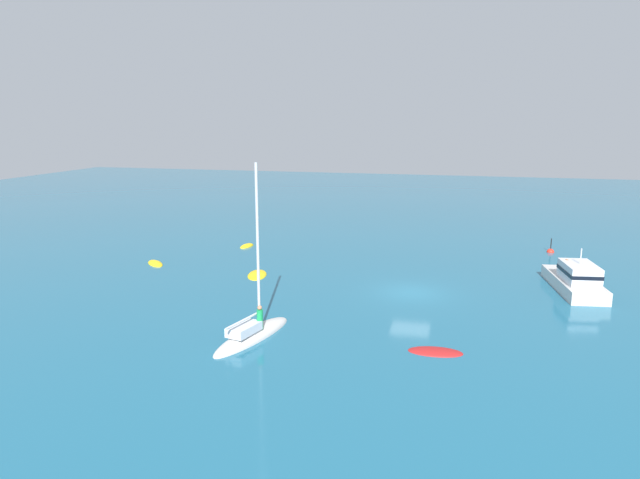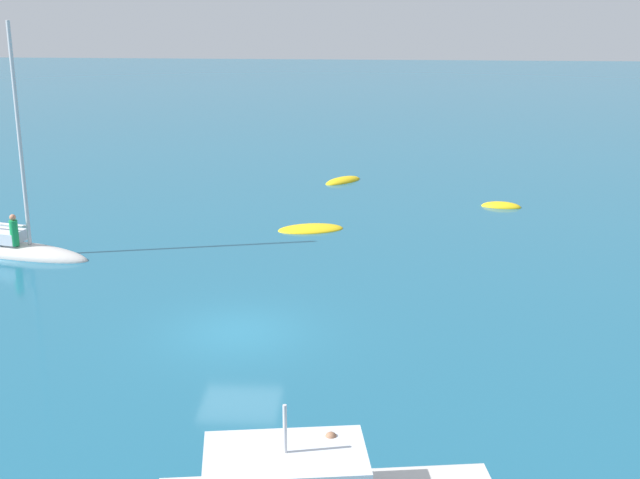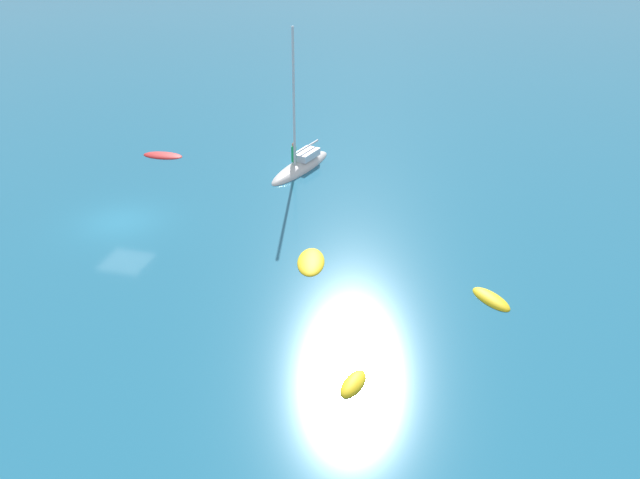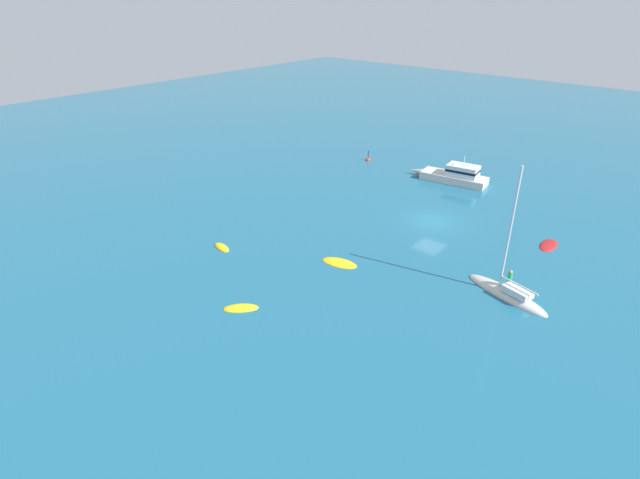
% 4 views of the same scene
% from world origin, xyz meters
% --- Properties ---
extents(ground_plane, '(160.00, 160.00, 0.00)m').
position_xyz_m(ground_plane, '(0.00, 0.00, 0.00)').
color(ground_plane, '#1E607F').
extents(skiff, '(2.31, 2.26, 0.47)m').
position_xyz_m(skiff, '(-19.98, 2.55, 0.00)').
color(skiff, yellow).
rests_on(skiff, ground).
extents(yacht, '(2.92, 6.37, 9.41)m').
position_xyz_m(yacht, '(-7.20, -9.82, 0.17)').
color(yacht, silver).
rests_on(yacht, ground).
extents(tender, '(1.07, 1.94, 0.48)m').
position_xyz_m(tender, '(-15.40, 10.10, 0.00)').
color(tender, yellow).
rests_on(tender, ground).
extents(tender_1, '(1.97, 3.05, 0.40)m').
position_xyz_m(tender_1, '(-11.18, 1.48, 0.00)').
color(tender_1, yellow).
rests_on(tender_1, ground).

